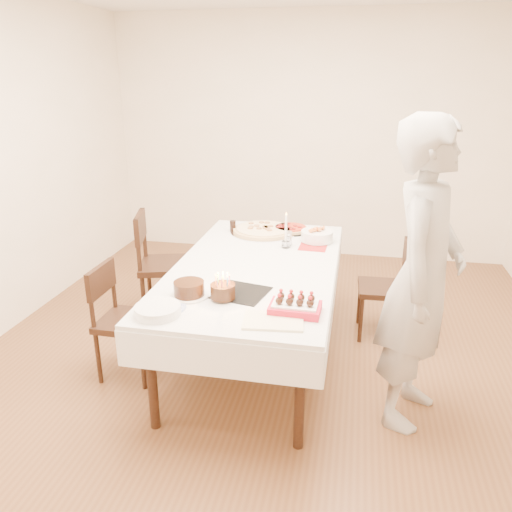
% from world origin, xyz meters
% --- Properties ---
extents(floor, '(5.00, 5.00, 0.00)m').
position_xyz_m(floor, '(0.00, 0.00, 0.00)').
color(floor, brown).
rests_on(floor, ground).
extents(wall_back, '(4.50, 0.04, 2.70)m').
position_xyz_m(wall_back, '(0.00, 2.50, 1.35)').
color(wall_back, white).
rests_on(wall_back, floor).
extents(wall_front, '(4.50, 0.04, 2.70)m').
position_xyz_m(wall_front, '(0.00, -2.50, 1.35)').
color(wall_front, white).
rests_on(wall_front, floor).
extents(dining_table, '(1.91, 2.42, 0.75)m').
position_xyz_m(dining_table, '(-0.12, 0.04, 0.38)').
color(dining_table, white).
rests_on(dining_table, floor).
extents(chair_right_savory, '(0.43, 0.43, 0.82)m').
position_xyz_m(chair_right_savory, '(0.82, 0.57, 0.41)').
color(chair_right_savory, black).
rests_on(chair_right_savory, floor).
extents(chair_left_savory, '(0.60, 0.60, 0.95)m').
position_xyz_m(chair_left_savory, '(-1.02, 0.55, 0.48)').
color(chair_left_savory, black).
rests_on(chair_left_savory, floor).
extents(chair_left_dessert, '(0.43, 0.43, 0.83)m').
position_xyz_m(chair_left_dessert, '(-0.95, -0.37, 0.41)').
color(chair_left_dessert, black).
rests_on(chair_left_dessert, floor).
extents(person, '(0.64, 0.79, 1.86)m').
position_xyz_m(person, '(0.96, -0.44, 0.93)').
color(person, '#ABA7A1').
rests_on(person, floor).
extents(pizza_white, '(0.64, 0.64, 0.04)m').
position_xyz_m(pizza_white, '(-0.21, 0.80, 0.77)').
color(pizza_white, beige).
rests_on(pizza_white, dining_table).
extents(pizza_pepperoni, '(0.39, 0.39, 0.04)m').
position_xyz_m(pizza_pepperoni, '(0.02, 0.88, 0.77)').
color(pizza_pepperoni, red).
rests_on(pizza_pepperoni, dining_table).
extents(red_placemat, '(0.22, 0.22, 0.01)m').
position_xyz_m(red_placemat, '(0.25, 0.50, 0.75)').
color(red_placemat, '#B21E1E').
rests_on(red_placemat, dining_table).
extents(pasta_bowl, '(0.27, 0.27, 0.08)m').
position_xyz_m(pasta_bowl, '(0.27, 0.64, 0.80)').
color(pasta_bowl, white).
rests_on(pasta_bowl, dining_table).
extents(taper_candle, '(0.08, 0.08, 0.29)m').
position_xyz_m(taper_candle, '(0.04, 0.44, 0.90)').
color(taper_candle, white).
rests_on(taper_candle, dining_table).
extents(shaker_pair, '(0.10, 0.10, 0.11)m').
position_xyz_m(shaker_pair, '(0.06, 0.47, 0.81)').
color(shaker_pair, white).
rests_on(shaker_pair, dining_table).
extents(cola_glass, '(0.05, 0.05, 0.10)m').
position_xyz_m(cola_glass, '(-0.47, 0.78, 0.80)').
color(cola_glass, black).
rests_on(cola_glass, dining_table).
extents(layer_cake, '(0.27, 0.27, 0.10)m').
position_xyz_m(layer_cake, '(-0.41, -0.59, 0.80)').
color(layer_cake, black).
rests_on(layer_cake, dining_table).
extents(cake_board, '(0.37, 0.37, 0.01)m').
position_xyz_m(cake_board, '(-0.11, -0.47, 0.75)').
color(cake_board, black).
rests_on(cake_board, dining_table).
extents(birthday_cake, '(0.19, 0.19, 0.15)m').
position_xyz_m(birthday_cake, '(-0.20, -0.59, 0.84)').
color(birthday_cake, '#391E0F').
rests_on(birthday_cake, dining_table).
extents(strawberry_box, '(0.30, 0.20, 0.07)m').
position_xyz_m(strawberry_box, '(0.26, -0.68, 0.79)').
color(strawberry_box, red).
rests_on(strawberry_box, dining_table).
extents(box_lid, '(0.35, 0.26, 0.03)m').
position_xyz_m(box_lid, '(0.15, -0.82, 0.75)').
color(box_lid, beige).
rests_on(box_lid, dining_table).
extents(plate_stack, '(0.33, 0.33, 0.05)m').
position_xyz_m(plate_stack, '(-0.51, -0.86, 0.78)').
color(plate_stack, white).
rests_on(plate_stack, dining_table).
extents(china_plate, '(0.28, 0.28, 0.01)m').
position_xyz_m(china_plate, '(-0.48, -0.77, 0.75)').
color(china_plate, white).
rests_on(china_plate, dining_table).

